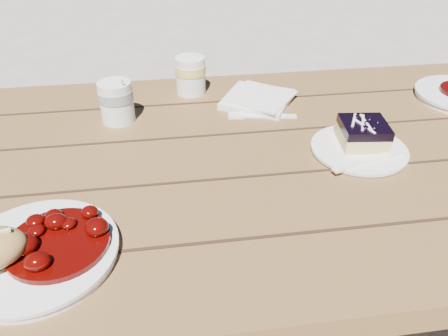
{
  "coord_description": "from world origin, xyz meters",
  "views": [
    {
      "loc": [
        -0.24,
        -0.72,
        1.21
      ],
      "look_at": [
        -0.16,
        -0.13,
        0.81
      ],
      "focal_mm": 35.0,
      "sensor_mm": 36.0,
      "label": 1
    }
  ],
  "objects": [
    {
      "name": "second_cup",
      "position": [
        -0.18,
        0.3,
        0.8
      ],
      "size": [
        0.07,
        0.07,
        0.09
      ],
      "primitive_type": "cylinder",
      "color": "white",
      "rests_on": "picnic_table"
    },
    {
      "name": "dessert_plate",
      "position": [
        0.13,
        -0.03,
        0.76
      ],
      "size": [
        0.18,
        0.18,
        0.01
      ],
      "primitive_type": "cylinder",
      "color": "white",
      "rests_on": "picnic_table"
    },
    {
      "name": "coffee_cup",
      "position": [
        -0.35,
        0.18,
        0.8
      ],
      "size": [
        0.07,
        0.07,
        0.09
      ],
      "primitive_type": "cylinder",
      "color": "white",
      "rests_on": "picnic_table"
    },
    {
      "name": "goulash_stew",
      "position": [
        -0.41,
        -0.23,
        0.79
      ],
      "size": [
        0.15,
        0.15,
        0.04
      ],
      "primitive_type": null,
      "color": "#480402",
      "rests_on": "main_plate"
    },
    {
      "name": "napkin_stack",
      "position": [
        -0.02,
        0.23,
        0.76
      ],
      "size": [
        0.2,
        0.2,
        0.01
      ],
      "primitive_type": "cube",
      "rotation": [
        0.0,
        0.0,
        1.06
      ],
      "color": "white",
      "rests_on": "picnic_table"
    },
    {
      "name": "blueberry_cake",
      "position": [
        0.14,
        -0.01,
        0.78
      ],
      "size": [
        0.1,
        0.1,
        0.05
      ],
      "rotation": [
        0.0,
        0.0,
        -0.12
      ],
      "color": "#D8C676",
      "rests_on": "dessert_plate"
    },
    {
      "name": "main_plate",
      "position": [
        -0.44,
        -0.24,
        0.76
      ],
      "size": [
        0.23,
        0.23,
        0.02
      ],
      "primitive_type": "cylinder",
      "color": "white",
      "rests_on": "picnic_table"
    },
    {
      "name": "picnic_table",
      "position": [
        0.0,
        -0.0,
        0.59
      ],
      "size": [
        2.0,
        1.55,
        0.75
      ],
      "color": "brown",
      "rests_on": "ground"
    },
    {
      "name": "fork_table",
      "position": [
        -0.01,
        0.15,
        0.75
      ],
      "size": [
        0.16,
        0.05,
        0.0
      ],
      "primitive_type": null,
      "rotation": [
        0.0,
        0.0,
        1.41
      ],
      "color": "white",
      "rests_on": "picnic_table"
    },
    {
      "name": "fork_dessert",
      "position": [
        0.11,
        -0.08,
        0.76
      ],
      "size": [
        0.16,
        0.07,
        0.0
      ],
      "primitive_type": null,
      "rotation": [
        0.0,
        0.0,
        -1.27
      ],
      "color": "white",
      "rests_on": "dessert_plate"
    }
  ]
}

